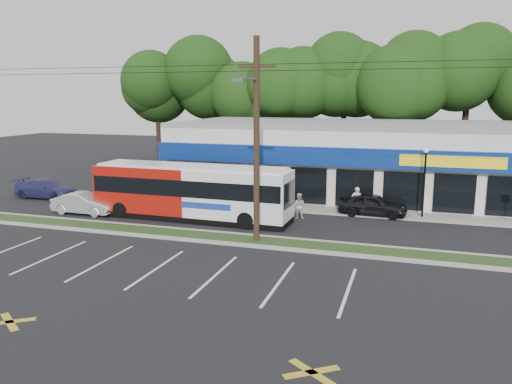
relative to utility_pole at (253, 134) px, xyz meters
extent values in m
plane|color=black|center=(-2.83, -0.93, -5.41)|extent=(120.00, 120.00, 0.00)
cube|color=#1E3A17|center=(-2.83, 0.07, -5.35)|extent=(40.00, 1.60, 0.12)
cube|color=#9E9E93|center=(-2.83, -0.78, -5.34)|extent=(40.00, 0.25, 0.14)
cube|color=#9E9E93|center=(-2.83, 0.92, -5.34)|extent=(40.00, 0.25, 0.14)
cube|color=#9E9E93|center=(2.17, 8.07, -5.36)|extent=(32.00, 2.20, 0.10)
cube|color=silver|center=(2.67, 15.07, -2.91)|extent=(25.00, 12.00, 5.00)
cube|color=navy|center=(2.67, 8.82, -2.01)|extent=(25.00, 0.50, 1.20)
cube|color=black|center=(2.67, 9.01, -4.01)|extent=(24.00, 0.12, 2.40)
cube|color=yellow|center=(9.67, 8.55, -2.01)|extent=(6.00, 0.06, 0.70)
cube|color=gray|center=(2.67, 15.07, -0.26)|extent=(25.00, 12.00, 0.30)
cylinder|color=black|center=(0.17, 0.07, -0.41)|extent=(0.30, 0.30, 10.00)
cube|color=black|center=(0.17, 0.07, 3.19)|extent=(1.80, 0.12, 0.12)
cylinder|color=#59595E|center=(0.17, -1.13, 2.59)|extent=(0.10, 2.40, 0.10)
cube|color=#59595E|center=(0.17, -2.43, 2.49)|extent=(0.50, 0.25, 0.15)
cylinder|color=black|center=(-2.83, 0.07, 3.29)|extent=(50.00, 0.02, 0.02)
cylinder|color=black|center=(-2.83, 0.07, 2.99)|extent=(50.00, 0.02, 0.02)
cylinder|color=black|center=(8.17, 7.87, -3.41)|extent=(0.12, 0.12, 4.00)
sphere|color=silver|center=(8.17, 7.87, -1.31)|extent=(0.30, 0.30, 0.30)
cylinder|color=black|center=(-18.83, 25.07, -2.55)|extent=(0.56, 0.56, 5.72)
sphere|color=black|center=(-18.83, 25.07, 3.04)|extent=(6.76, 6.76, 6.76)
cylinder|color=black|center=(-13.83, 25.07, -2.55)|extent=(0.56, 0.56, 5.72)
sphere|color=black|center=(-13.83, 25.07, 3.04)|extent=(6.76, 6.76, 6.76)
cylinder|color=black|center=(-8.83, 25.07, -2.55)|extent=(0.56, 0.56, 5.72)
sphere|color=black|center=(-8.83, 25.07, 3.04)|extent=(6.76, 6.76, 6.76)
cylinder|color=black|center=(-3.83, 25.07, -2.55)|extent=(0.56, 0.56, 5.72)
sphere|color=black|center=(-3.83, 25.07, 3.04)|extent=(6.76, 6.76, 6.76)
cylinder|color=black|center=(1.17, 25.07, -2.55)|extent=(0.56, 0.56, 5.72)
sphere|color=black|center=(1.17, 25.07, 3.04)|extent=(6.76, 6.76, 6.76)
cylinder|color=black|center=(6.17, 25.07, -2.55)|extent=(0.56, 0.56, 5.72)
sphere|color=black|center=(6.17, 25.07, 3.04)|extent=(6.76, 6.76, 6.76)
cylinder|color=black|center=(11.17, 25.07, -2.55)|extent=(0.56, 0.56, 5.72)
sphere|color=black|center=(11.17, 25.07, 3.04)|extent=(6.76, 6.76, 6.76)
cube|color=#A5140C|center=(-7.98, 3.64, -3.69)|extent=(6.05, 2.63, 2.75)
cube|color=white|center=(-1.99, 3.51, -3.69)|extent=(6.05, 2.63, 2.75)
cube|color=black|center=(-4.99, 3.57, -5.22)|extent=(12.04, 2.72, 0.35)
cube|color=black|center=(-4.99, 3.57, -3.37)|extent=(11.80, 2.83, 0.95)
cube|color=black|center=(1.03, 3.44, -3.52)|extent=(0.11, 2.12, 1.40)
cube|color=#193899|center=(-3.52, 2.28, -4.26)|extent=(3.00, 0.10, 0.35)
cube|color=white|center=(-4.99, 3.57, -2.27)|extent=(11.44, 2.51, 0.18)
cylinder|color=black|center=(-9.21, 2.54, -4.93)|extent=(0.97, 0.30, 0.96)
cylinder|color=black|center=(-9.16, 4.80, -4.93)|extent=(0.97, 0.30, 0.96)
cylinder|color=black|center=(-1.18, 2.36, -4.93)|extent=(0.97, 0.30, 0.96)
cylinder|color=black|center=(-1.13, 4.61, -4.93)|extent=(0.97, 0.30, 0.96)
imported|color=black|center=(5.26, 7.57, -4.71)|extent=(4.19, 1.86, 1.40)
imported|color=#A5A9AD|center=(-11.89, 2.71, -4.75)|extent=(4.06, 1.45, 1.33)
imported|color=navy|center=(-17.58, 6.07, -4.74)|extent=(4.68, 2.03, 1.34)
imported|color=silver|center=(4.29, 7.57, -4.54)|extent=(0.67, 0.46, 1.75)
imported|color=beige|center=(1.09, 5.56, -4.64)|extent=(0.78, 0.63, 1.55)
camera|label=1|loc=(7.41, -22.95, 1.85)|focal=35.00mm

